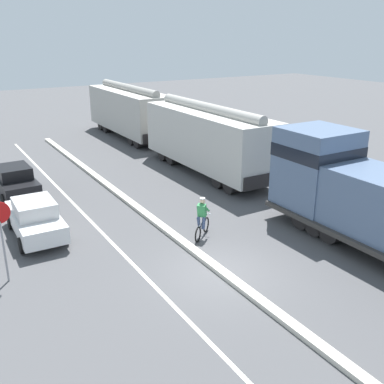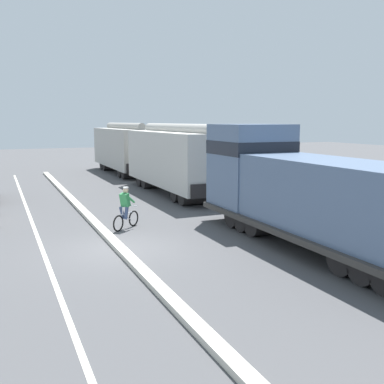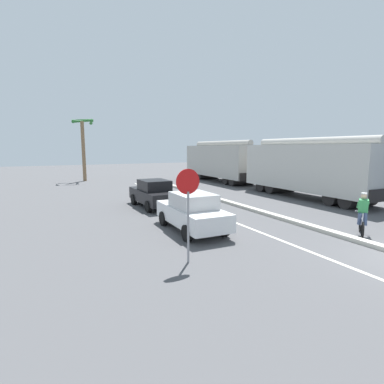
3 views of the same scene
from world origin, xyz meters
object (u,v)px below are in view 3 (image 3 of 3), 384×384
(hopper_car_middle, at_px, (221,161))
(parked_car_black, at_px, (154,193))
(hopper_car_lead, at_px, (309,168))
(parked_car_white, at_px, (192,212))
(cyclist, at_px, (362,215))
(palm_tree_near, at_px, (83,137))
(stop_sign, at_px, (188,198))

(hopper_car_middle, relative_size, parked_car_black, 2.49)
(hopper_car_lead, relative_size, parked_car_white, 2.51)
(hopper_car_lead, distance_m, cyclist, 9.20)
(parked_car_white, bearing_deg, palm_tree_near, 94.35)
(cyclist, xyz_separation_m, stop_sign, (-7.52, 0.46, 1.21))
(parked_car_white, distance_m, stop_sign, 3.77)
(hopper_car_lead, bearing_deg, palm_tree_near, 124.79)
(hopper_car_middle, height_order, stop_sign, hopper_car_middle)
(hopper_car_lead, height_order, cyclist, hopper_car_lead)
(hopper_car_lead, relative_size, hopper_car_middle, 1.00)
(hopper_car_middle, height_order, parked_car_white, hopper_car_middle)
(cyclist, bearing_deg, palm_tree_near, 106.27)
(hopper_car_lead, height_order, parked_car_black, hopper_car_lead)
(parked_car_black, relative_size, palm_tree_near, 0.65)
(hopper_car_middle, relative_size, palm_tree_near, 1.61)
(parked_car_black, xyz_separation_m, cyclist, (5.61, -9.22, 0.00))
(parked_car_white, height_order, stop_sign, stop_sign)
(hopper_car_lead, xyz_separation_m, parked_car_black, (-10.76, 1.70, -1.26))
(hopper_car_lead, height_order, parked_car_white, hopper_car_lead)
(hopper_car_lead, distance_m, parked_car_black, 10.97)
(parked_car_white, distance_m, parked_car_black, 5.61)
(stop_sign, bearing_deg, parked_car_white, 61.78)
(hopper_car_middle, relative_size, stop_sign, 3.68)
(cyclist, height_order, stop_sign, stop_sign)
(palm_tree_near, bearing_deg, parked_car_black, -83.41)
(hopper_car_lead, relative_size, palm_tree_near, 1.61)
(hopper_car_lead, relative_size, stop_sign, 3.68)
(cyclist, distance_m, stop_sign, 7.63)
(hopper_car_lead, bearing_deg, cyclist, -124.45)
(cyclist, bearing_deg, hopper_car_middle, 74.91)
(hopper_car_middle, bearing_deg, parked_car_white, -125.33)
(cyclist, xyz_separation_m, palm_tree_near, (-7.52, 25.76, 3.78))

